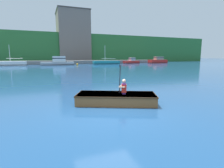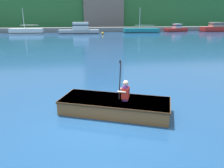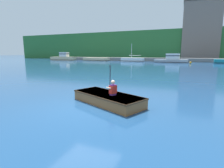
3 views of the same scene
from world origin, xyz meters
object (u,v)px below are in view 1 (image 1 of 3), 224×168
moored_boat_dock_west_end (58,62)px  channel_buoy (77,64)px  moored_boat_dock_east_inner (158,61)px  rowboat_foreground (115,98)px  person_paddler (124,87)px  moored_boat_dock_west_inner (106,63)px  moored_boat_outer_slip_west (131,61)px  moored_boat_dock_east_end (12,63)px

moored_boat_dock_west_end → channel_buoy: 4.80m
moored_boat_dock_east_inner → rowboat_foreground: moored_boat_dock_east_inner is taller
moored_boat_dock_west_end → person_paddler: bearing=-90.0°
moored_boat_dock_west_inner → person_paddler: (-12.01, -36.16, 0.33)m
rowboat_foreground → person_paddler: bearing=-24.5°
moored_boat_dock_west_end → person_paddler: 35.68m
channel_buoy → moored_boat_outer_slip_west: bearing=17.8°
moored_boat_dock_west_inner → moored_boat_dock_east_end: bearing=177.5°
moored_boat_dock_west_end → moored_boat_dock_east_inner: (28.35, 1.04, 0.01)m
channel_buoy → moored_boat_dock_east_inner: bearing=8.8°
moored_boat_dock_east_inner → moored_boat_dock_west_inner: bearing=-178.1°
moored_boat_dock_west_inner → channel_buoy: size_ratio=9.72×
moored_boat_dock_west_inner → moored_boat_outer_slip_west: size_ratio=1.33×
channel_buoy → moored_boat_dock_west_end: bearing=145.0°
moored_boat_dock_east_end → channel_buoy: size_ratio=8.19×
moored_boat_dock_east_inner → rowboat_foreground: 46.49m
moored_boat_dock_west_inner → moored_boat_outer_slip_west: bearing=13.8°
moored_boat_dock_west_inner → moored_boat_dock_east_inner: moored_boat_dock_west_inner is taller
moored_boat_dock_west_end → channel_buoy: (3.90, -2.74, -0.51)m
moored_boat_dock_east_inner → moored_boat_dock_west_end: bearing=-177.9°
moored_boat_outer_slip_west → person_paddler: bearing=-118.1°
moored_boat_dock_east_end → person_paddler: bearing=-75.5°
person_paddler → moored_boat_outer_slip_west: bearing=61.9°
rowboat_foreground → moored_boat_dock_east_inner: bearing=51.9°
moored_boat_dock_east_inner → person_paddler: bearing=-127.7°
moored_boat_dock_west_end → moored_boat_dock_west_inner: 12.00m
moored_boat_dock_west_end → moored_boat_dock_east_end: size_ratio=1.26×
moored_boat_dock_east_inner → channel_buoy: (-24.45, -3.77, -0.52)m
moored_boat_dock_east_inner → person_paddler: (-28.37, -36.72, -0.01)m
moored_boat_dock_east_end → person_paddler: (9.60, -37.12, 0.27)m
rowboat_foreground → moored_boat_dock_east_end: bearing=104.1°
person_paddler → moored_boat_dock_west_end: bearing=90.0°
moored_boat_dock_west_inner → moored_boat_outer_slip_west: 8.66m
moored_boat_outer_slip_west → person_paddler: size_ratio=4.25×
moored_boat_outer_slip_west → person_paddler: 43.34m
moored_boat_outer_slip_west → channel_buoy: size_ratio=7.34×
moored_boat_dock_east_inner → channel_buoy: size_ratio=7.95×
moored_boat_dock_west_end → person_paddler: moored_boat_dock_west_end is taller
moored_boat_dock_west_end → person_paddler: (-0.02, -35.68, -0.00)m
moored_boat_dock_east_inner → moored_boat_outer_slip_west: moored_boat_dock_east_inner is taller
moored_boat_dock_east_end → person_paddler: 38.35m
moored_boat_outer_slip_west → channel_buoy: 17.32m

